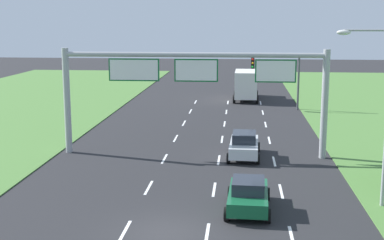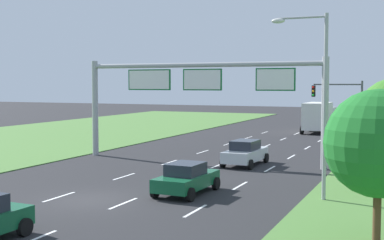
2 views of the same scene
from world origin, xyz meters
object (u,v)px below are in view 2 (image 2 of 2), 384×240
(sign_gantry, at_px, (200,89))
(car_lead_silver, at_px, (245,153))
(street_lamp, at_px, (317,90))
(car_mid_lane, at_px, (186,178))
(roadside_tree_near, at_px, (379,144))
(box_truck, at_px, (319,116))
(traffic_light_mast, at_px, (341,99))

(sign_gantry, bearing_deg, car_lead_silver, -4.27)
(car_lead_silver, distance_m, street_lamp, 11.55)
(car_mid_lane, height_order, roadside_tree_near, roadside_tree_near)
(sign_gantry, bearing_deg, street_lamp, -43.73)
(roadside_tree_near, bearing_deg, box_truck, 102.56)
(box_truck, relative_size, street_lamp, 0.88)
(street_lamp, bearing_deg, box_truck, 99.64)
(box_truck, bearing_deg, street_lamp, -79.41)
(box_truck, bearing_deg, car_mid_lane, -89.38)
(car_lead_silver, distance_m, traffic_light_mast, 19.53)
(traffic_light_mast, relative_size, street_lamp, 0.66)
(sign_gantry, height_order, roadside_tree_near, sign_gantry)
(sign_gantry, height_order, street_lamp, street_lamp)
(traffic_light_mast, bearing_deg, car_mid_lane, -96.53)
(traffic_light_mast, bearing_deg, sign_gantry, -109.80)
(car_lead_silver, xyz_separation_m, car_mid_lane, (0.14, -9.85, -0.06))
(sign_gantry, bearing_deg, traffic_light_mast, 70.20)
(car_mid_lane, relative_size, traffic_light_mast, 0.74)
(sign_gantry, distance_m, roadside_tree_near, 19.54)
(roadside_tree_near, bearing_deg, traffic_light_mast, 99.81)
(sign_gantry, distance_m, traffic_light_mast, 19.95)
(box_truck, distance_m, roadside_tree_near, 41.05)
(car_mid_lane, relative_size, sign_gantry, 0.24)
(traffic_light_mast, relative_size, roadside_tree_near, 1.08)
(box_truck, height_order, sign_gantry, sign_gantry)
(car_mid_lane, bearing_deg, box_truck, 91.71)
(car_lead_silver, distance_m, car_mid_lane, 9.85)
(street_lamp, relative_size, roadside_tree_near, 1.64)
(box_truck, xyz_separation_m, roadside_tree_near, (8.92, -40.03, 1.61))
(sign_gantry, relative_size, roadside_tree_near, 3.32)
(street_lamp, bearing_deg, car_lead_silver, 124.95)
(car_mid_lane, relative_size, box_truck, 0.56)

